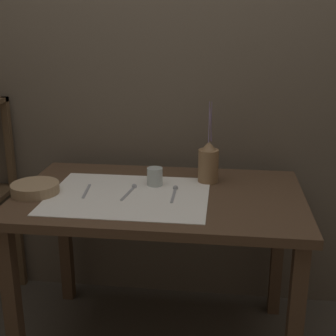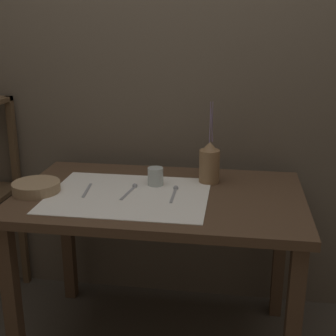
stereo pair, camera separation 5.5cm
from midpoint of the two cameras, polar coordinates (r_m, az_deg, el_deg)
The scene contains 9 objects.
stone_wall_back at distance 2.48m, azimuth -0.09°, elevation 9.81°, with size 7.00×0.06×2.40m.
wooden_table at distance 2.14m, azimuth -1.77°, elevation -5.71°, with size 1.28×0.79×0.80m.
linen_cloth at distance 2.08m, azimuth -5.61°, elevation -3.35°, with size 0.70×0.54×0.00m.
pitcher_with_flowers at distance 2.22m, azimuth 4.24°, elevation 0.59°, with size 0.10×0.10×0.39m.
wooden_bowl at distance 2.17m, azimuth -16.59°, elevation -2.41°, with size 0.21×0.21×0.05m.
glass_tumbler_near at distance 2.18m, azimuth -2.34°, elevation -1.04°, with size 0.07×0.07×0.08m.
fork_outer at distance 2.14m, azimuth -10.63°, elevation -2.78°, with size 0.03×0.17×0.00m.
spoon_outer at distance 2.14m, azimuth -5.15°, elevation -2.56°, with size 0.04×0.18×0.02m.
spoon_inner at distance 2.11m, azimuth 0.08°, elevation -2.79°, with size 0.02×0.19×0.02m.
Camera 1 is at (0.28, -1.94, 1.54)m, focal length 50.00 mm.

